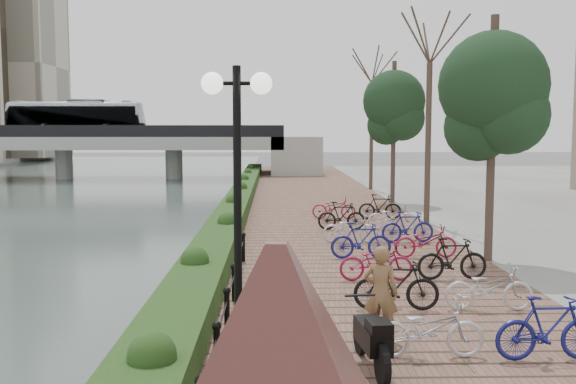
{
  "coord_description": "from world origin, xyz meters",
  "views": [
    {
      "loc": [
        2.22,
        -7.92,
        4.0
      ],
      "look_at": [
        2.68,
        12.82,
        2.0
      ],
      "focal_mm": 40.0,
      "sensor_mm": 36.0,
      "label": 1
    }
  ],
  "objects_px": {
    "granite_monument": "(277,374)",
    "lamppost": "(237,150)",
    "motorcycle": "(371,336)",
    "pedestrian": "(381,293)"
  },
  "relations": [
    {
      "from": "granite_monument",
      "to": "lamppost",
      "type": "xyz_separation_m",
      "value": [
        -0.55,
        3.57,
        1.96
      ]
    },
    {
      "from": "lamppost",
      "to": "motorcycle",
      "type": "distance_m",
      "value": 3.36
    },
    {
      "from": "pedestrian",
      "to": "granite_monument",
      "type": "bearing_deg",
      "value": 90.41
    },
    {
      "from": "motorcycle",
      "to": "pedestrian",
      "type": "relative_size",
      "value": 0.97
    },
    {
      "from": "granite_monument",
      "to": "motorcycle",
      "type": "distance_m",
      "value": 3.77
    },
    {
      "from": "granite_monument",
      "to": "motorcycle",
      "type": "relative_size",
      "value": 3.05
    },
    {
      "from": "granite_monument",
      "to": "lamppost",
      "type": "bearing_deg",
      "value": 98.79
    },
    {
      "from": "lamppost",
      "to": "pedestrian",
      "type": "distance_m",
      "value": 3.54
    },
    {
      "from": "granite_monument",
      "to": "lamppost",
      "type": "relative_size",
      "value": 1.08
    },
    {
      "from": "granite_monument",
      "to": "motorcycle",
      "type": "xyz_separation_m",
      "value": [
        1.39,
        3.41,
        -0.78
      ]
    }
  ]
}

